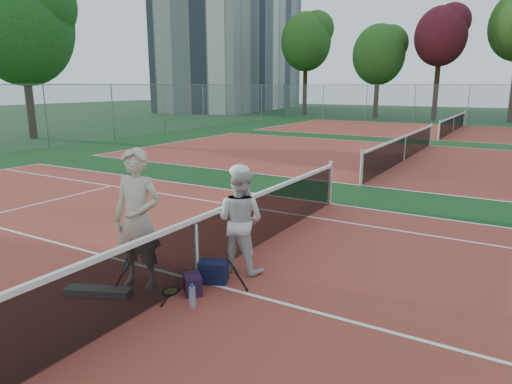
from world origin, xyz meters
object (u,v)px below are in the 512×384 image
at_px(net_main, 196,250).
at_px(apartment_block, 235,47).
at_px(sports_bag_navy, 213,272).
at_px(racket_black_held, 233,277).
at_px(racket_spare, 171,291).
at_px(water_bottle, 192,297).
at_px(racket_red, 128,274).
at_px(player_a, 138,219).
at_px(player_b, 240,220).
at_px(sports_bag_purple, 193,284).

height_order(net_main, apartment_block, apartment_block).
bearing_deg(sports_bag_navy, racket_black_held, -21.90).
distance_m(racket_black_held, racket_spare, 0.95).
bearing_deg(water_bottle, racket_red, -175.57).
height_order(player_a, racket_spare, player_a).
height_order(player_a, racket_red, player_a).
distance_m(net_main, water_bottle, 0.94).
xyz_separation_m(net_main, player_a, (-0.61, -0.56, 0.53)).
xyz_separation_m(apartment_block, sports_bag_navy, (28.25, -43.90, -7.33)).
bearing_deg(player_b, sports_bag_purple, 80.31).
height_order(player_b, sports_bag_navy, player_b).
bearing_deg(racket_black_held, racket_red, -26.14).
xyz_separation_m(player_a, sports_bag_navy, (0.86, 0.66, -0.88)).
height_order(net_main, player_b, player_b).
xyz_separation_m(apartment_block, player_a, (27.39, -44.56, -6.46)).
bearing_deg(apartment_block, net_main, -57.53).
height_order(racket_black_held, sports_bag_navy, racket_black_held).
distance_m(racket_spare, sports_bag_purple, 0.35).
relative_size(sports_bag_navy, water_bottle, 1.41).
bearing_deg(sports_bag_purple, racket_black_held, 27.95).
distance_m(player_a, water_bottle, 1.42).
distance_m(sports_bag_purple, water_bottle, 0.44).
height_order(net_main, player_a, player_a).
xyz_separation_m(racket_red, racket_black_held, (1.36, 0.71, -0.00)).
height_order(racket_black_held, water_bottle, racket_black_held).
bearing_deg(player_a, water_bottle, -21.30).
bearing_deg(sports_bag_purple, racket_spare, -154.04).
xyz_separation_m(apartment_block, water_bottle, (28.49, -44.72, -7.35)).
distance_m(net_main, racket_black_held, 0.78).
distance_m(apartment_block, sports_bag_purple, 53.10).
bearing_deg(apartment_block, sports_bag_navy, -57.24).
relative_size(apartment_block, water_bottle, 73.33).
height_order(sports_bag_navy, sports_bag_purple, sports_bag_navy).
relative_size(player_b, racket_black_held, 3.14).
distance_m(player_a, player_b, 1.60).
relative_size(racket_black_held, racket_spare, 0.90).
xyz_separation_m(racket_spare, sports_bag_navy, (0.33, 0.61, 0.15)).
bearing_deg(player_b, racket_black_held, 112.85).
distance_m(racket_red, sports_bag_navy, 1.27).
height_order(net_main, racket_red, net_main).
bearing_deg(sports_bag_navy, apartment_block, 122.76).
relative_size(sports_bag_navy, sports_bag_purple, 1.24).
bearing_deg(sports_bag_navy, sports_bag_purple, -93.89).
height_order(player_b, water_bottle, player_b).
relative_size(player_a, sports_bag_navy, 4.92).
xyz_separation_m(net_main, racket_red, (-0.63, -0.81, -0.24)).
bearing_deg(racket_spare, racket_black_held, -88.10).
xyz_separation_m(player_b, sports_bag_navy, (-0.10, -0.61, -0.68)).
relative_size(racket_spare, sports_bag_purple, 1.75).
bearing_deg(sports_bag_navy, water_bottle, -73.68).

